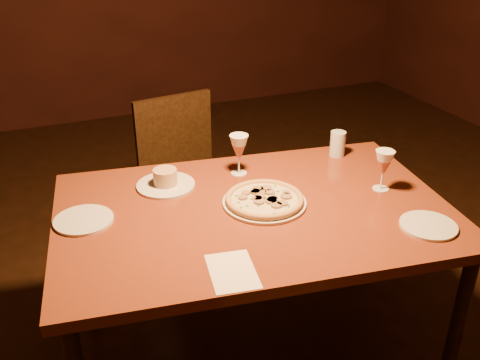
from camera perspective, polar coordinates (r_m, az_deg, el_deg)
name	(u,v)px	position (r m, az deg, el deg)	size (l,w,h in m)	color
dining_table	(254,224)	(2.00, 1.46, -4.68)	(1.55, 1.12, 0.77)	maroon
chair_far	(186,173)	(2.83, -5.77, 0.77)	(0.48, 0.48, 0.89)	black
pizza_plate	(264,200)	(1.98, 2.62, -2.11)	(0.31, 0.31, 0.03)	silver
ramekin_saucer	(165,181)	(2.12, -7.95, -0.11)	(0.23, 0.23, 0.07)	silver
wine_glass_far	(239,155)	(2.18, -0.12, 2.71)	(0.08, 0.08, 0.17)	#A65745
wine_glass_right	(383,170)	(2.12, 15.01, 1.00)	(0.07, 0.07, 0.16)	#A65745
water_tumbler	(338,144)	(2.39, 10.37, 3.82)	(0.07, 0.07, 0.11)	silver
side_plate_left	(84,220)	(1.96, -16.34, -4.12)	(0.21, 0.21, 0.01)	silver
side_plate_near	(428,226)	(1.96, 19.45, -4.61)	(0.20, 0.20, 0.01)	silver
menu_card	(232,271)	(1.64, -0.82, -9.70)	(0.14, 0.20, 0.00)	white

